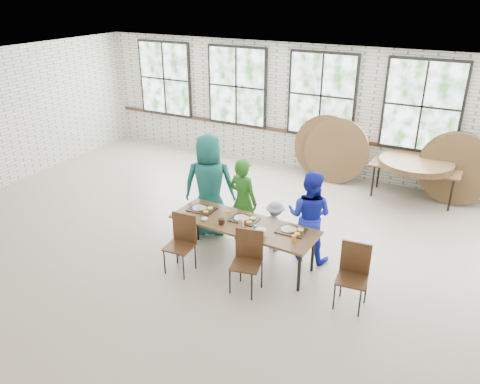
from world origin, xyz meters
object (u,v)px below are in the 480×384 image
Objects in this scene: chair_near_left at (182,238)px; storage_table at (415,168)px; chair_near_right at (248,255)px; dining_table at (244,226)px.

chair_near_left is 5.33m from storage_table.
chair_near_right is 0.52× the size of storage_table.
chair_near_right reaches higher than dining_table.
chair_near_left and chair_near_right have the same top height.
chair_near_right is (1.15, 0.03, 0.00)m from chair_near_left.
storage_table is (2.02, 3.93, -0.00)m from dining_table.
dining_table is at bearing 110.02° from chair_near_right.
chair_near_right is 4.79m from storage_table.
chair_near_right is (0.36, -0.57, -0.13)m from dining_table.
dining_table is 2.57× the size of chair_near_right.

